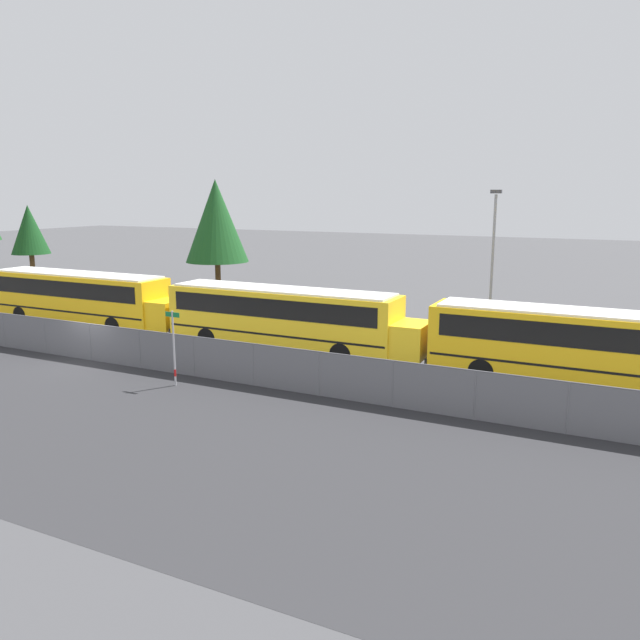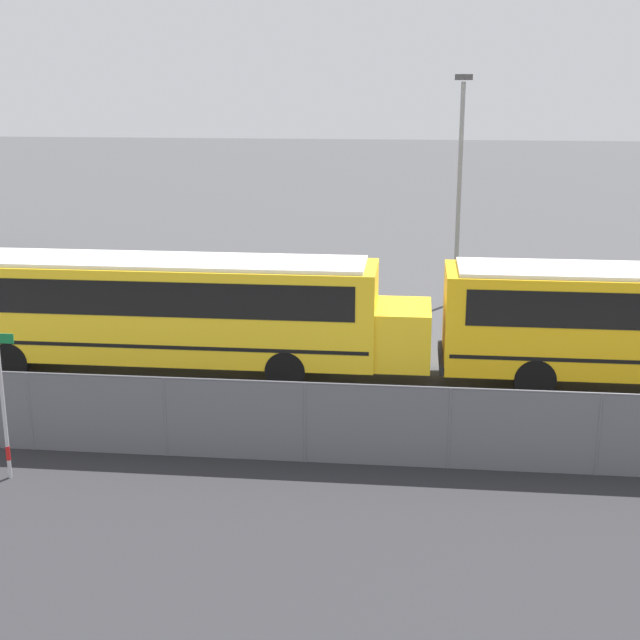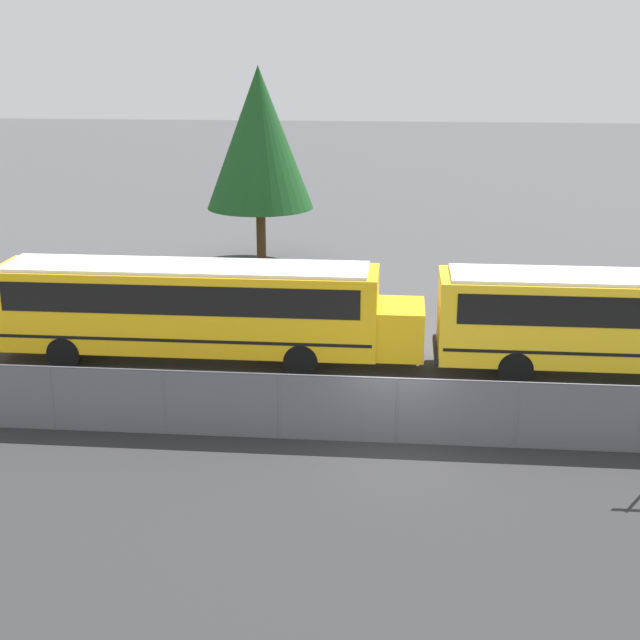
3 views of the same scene
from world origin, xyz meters
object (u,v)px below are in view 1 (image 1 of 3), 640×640
at_px(street_sign, 174,347).
at_px(tree_3, 29,230).
at_px(school_bus_2, 81,295).
at_px(school_bus_3, 287,314).
at_px(light_pole, 493,256).
at_px(tree_2, 216,221).
at_px(school_bus_4, 591,343).

height_order(street_sign, tree_3, tree_3).
distance_m(school_bus_2, school_bus_3, 14.07).
relative_size(street_sign, light_pole, 0.39).
xyz_separation_m(street_sign, tree_3, (-32.41, 19.82, 3.00)).
bearing_deg(tree_3, tree_2, 4.04).
bearing_deg(school_bus_2, tree_2, 90.61).
bearing_deg(tree_3, school_bus_3, -20.81).
bearing_deg(tree_2, school_bus_2, -89.39).
height_order(school_bus_3, street_sign, school_bus_3).
distance_m(street_sign, tree_2, 25.11).
distance_m(light_pole, tree_2, 23.17).
relative_size(school_bus_3, tree_3, 1.99).
distance_m(tree_2, tree_3, 19.67).
bearing_deg(street_sign, school_bus_2, 150.86).
height_order(school_bus_2, school_bus_4, same).
xyz_separation_m(school_bus_3, tree_3, (-33.81, 12.85, 2.73)).
bearing_deg(school_bus_3, tree_2, 134.98).
bearing_deg(tree_3, school_bus_4, -15.02).
height_order(school_bus_2, light_pole, light_pole).
xyz_separation_m(light_pole, tree_3, (-42.08, 4.00, 0.25)).
xyz_separation_m(school_bus_2, tree_2, (-0.15, 14.14, 3.83)).
bearing_deg(tree_2, light_pole, -13.46).
bearing_deg(street_sign, tree_2, 121.15).
height_order(school_bus_3, tree_3, tree_3).
xyz_separation_m(tree_2, tree_3, (-19.59, -1.38, -1.10)).
xyz_separation_m(street_sign, light_pole, (9.67, 15.82, 2.75)).
relative_size(tree_2, tree_3, 1.30).
bearing_deg(school_bus_3, street_sign, -101.40).
xyz_separation_m(school_bus_2, tree_3, (-19.74, 12.76, 2.73)).
xyz_separation_m(street_sign, tree_2, (-12.82, 21.21, 4.09)).
xyz_separation_m(school_bus_4, light_pole, (-5.71, 8.82, 2.48)).
bearing_deg(school_bus_2, street_sign, -29.14).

